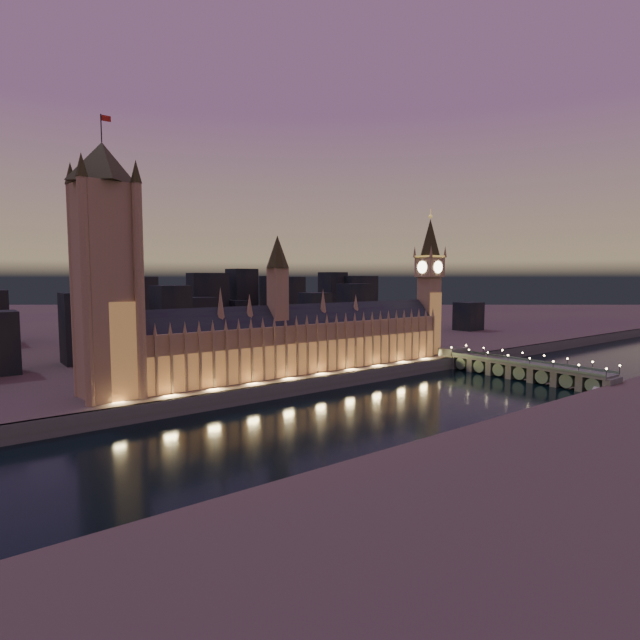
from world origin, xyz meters
TOP-DOWN VIEW (x-y plane):
  - ground_plane at (0.00, 0.00)m, footprint 2000.00×2000.00m
  - north_bank at (0.00, 520.00)m, footprint 2000.00×960.00m
  - embankment_wall at (0.00, 41.00)m, footprint 2000.00×2.50m
  - palace_of_westminster at (-0.31, 61.74)m, footprint 202.00×21.65m
  - victoria_tower at (-110.00, 61.93)m, footprint 31.68×31.68m
  - elizabeth_tower at (108.00, 61.92)m, footprint 18.00×18.00m
  - westminster_bridge at (114.35, -3.46)m, footprint 17.13×113.00m
  - river_boat at (105.35, -58.00)m, footprint 48.67×25.79m
  - city_backdrop at (31.15, 247.24)m, footprint 487.66×215.63m

SIDE VIEW (x-z plane):
  - ground_plane at x=0.00m, z-range 0.00..0.00m
  - river_boat at x=105.35m, z-range -0.69..3.81m
  - north_bank at x=0.00m, z-range 0.00..8.00m
  - embankment_wall at x=0.00m, z-range 0.00..8.00m
  - westminster_bridge at x=114.35m, z-range -1.96..13.94m
  - palace_of_westminster at x=-0.31m, z-range -12.63..65.37m
  - city_backdrop at x=31.15m, z-range -10.92..74.13m
  - elizabeth_tower at x=108.00m, z-range 13.76..116.29m
  - victoria_tower at x=-110.00m, z-range 7.62..133.60m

